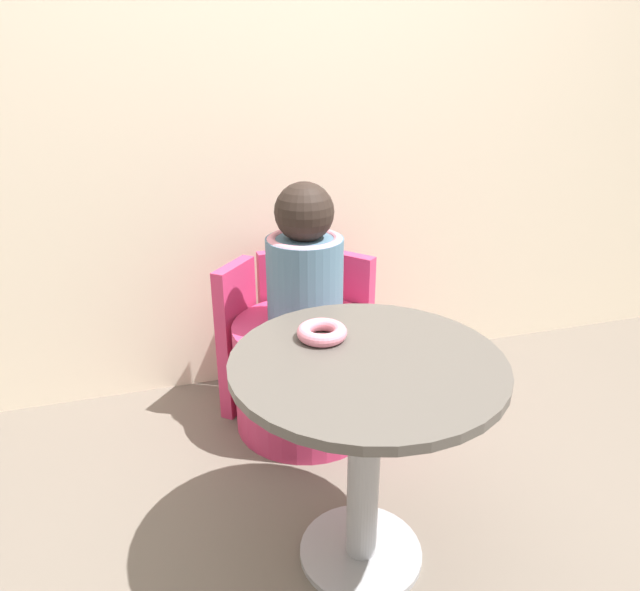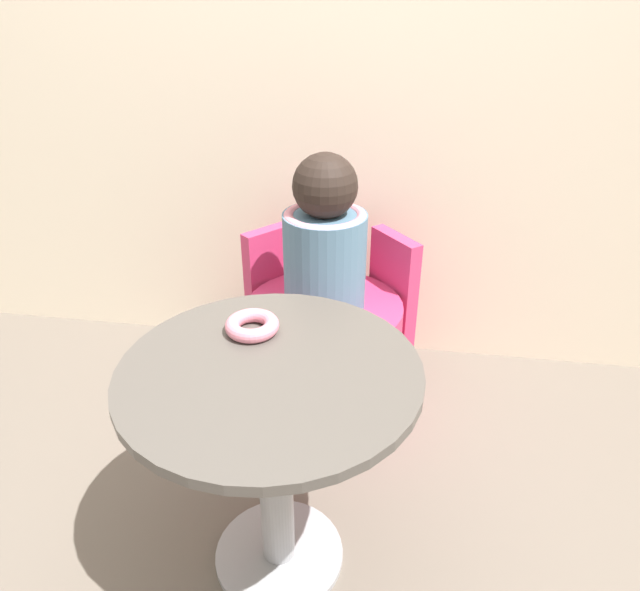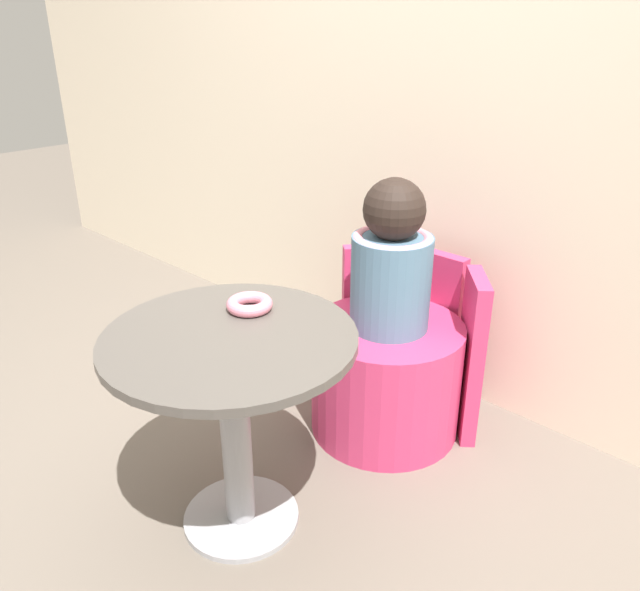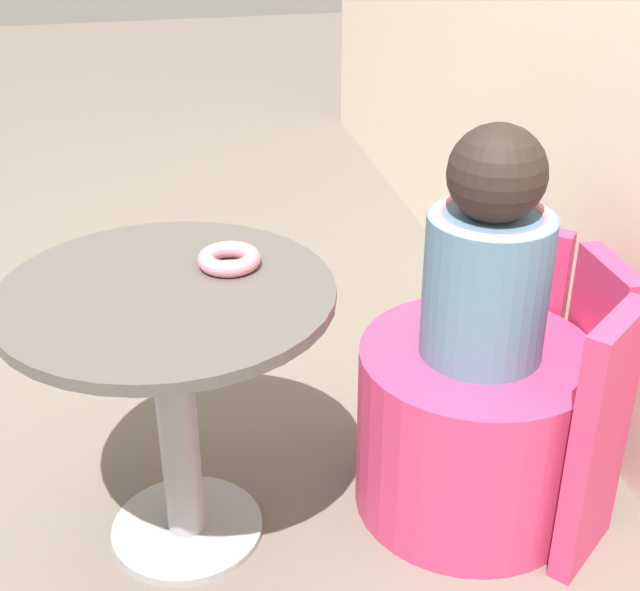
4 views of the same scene
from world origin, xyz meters
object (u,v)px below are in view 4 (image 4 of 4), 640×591
object	(u,v)px
child_figure	(489,255)
donut	(229,259)
round_table	(172,357)
tub_chair	(472,428)

from	to	relation	value
child_figure	donut	world-z (taller)	child_figure
donut	child_figure	bearing A→B (deg)	79.50
round_table	child_figure	world-z (taller)	child_figure
child_figure	donut	xyz separation A→B (m)	(-0.10, -0.52, -0.00)
round_table	tub_chair	size ratio (longest dim) A/B	1.27
tub_chair	donut	size ratio (longest dim) A/B	4.08
round_table	tub_chair	world-z (taller)	round_table
round_table	tub_chair	xyz separation A→B (m)	(0.02, 0.66, -0.26)
donut	round_table	bearing A→B (deg)	-61.28
round_table	donut	size ratio (longest dim) A/B	5.19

